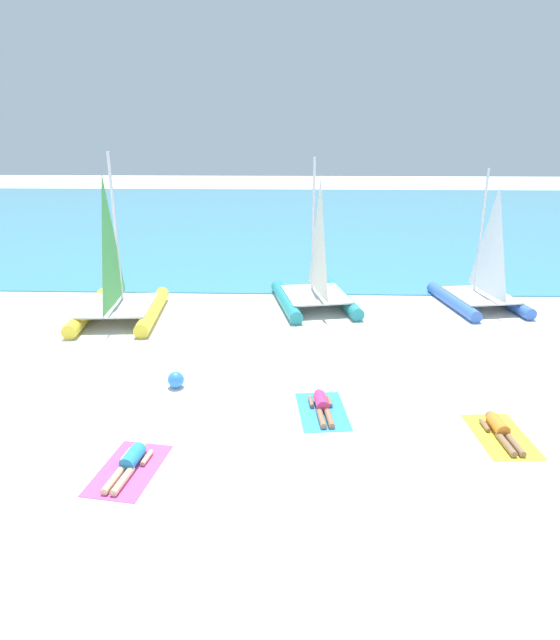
{
  "coord_description": "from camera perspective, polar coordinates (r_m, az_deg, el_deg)",
  "views": [
    {
      "loc": [
        0.51,
        -9.14,
        6.27
      ],
      "look_at": [
        0.0,
        5.33,
        1.2
      ],
      "focal_mm": 30.71,
      "sensor_mm": 36.0,
      "label": 1
    }
  ],
  "objects": [
    {
      "name": "ground_plane",
      "position": [
        20.15,
        0.47,
        1.16
      ],
      "size": [
        120.0,
        120.0,
        0.0
      ],
      "primitive_type": "plane",
      "color": "white"
    },
    {
      "name": "sunbather_middle",
      "position": [
        13.05,
        4.39,
        -8.83
      ],
      "size": [
        0.59,
        1.57,
        0.3
      ],
      "rotation": [
        0.0,
        0.0,
        0.11
      ],
      "color": "#D83372",
      "rests_on": "towel_middle"
    },
    {
      "name": "sunbather_left",
      "position": [
        11.4,
        -15.37,
        -14.09
      ],
      "size": [
        0.63,
        1.57,
        0.3
      ],
      "rotation": [
        0.0,
        0.0,
        -0.14
      ],
      "color": "#268CCC",
      "rests_on": "towel_left"
    },
    {
      "name": "sunbather_right",
      "position": [
        12.97,
        21.97,
        -10.52
      ],
      "size": [
        0.57,
        1.57,
        0.3
      ],
      "rotation": [
        0.0,
        0.0,
        0.08
      ],
      "color": "orange",
      "rests_on": "towel_right"
    },
    {
      "name": "towel_right",
      "position": [
        12.97,
        22.02,
        -11.14
      ],
      "size": [
        1.24,
        1.98,
        0.01
      ],
      "primitive_type": "cube",
      "rotation": [
        0.0,
        0.0,
        0.08
      ],
      "color": "yellow",
      "rests_on": "ground"
    },
    {
      "name": "beach_ball",
      "position": [
        14.31,
        -10.8,
        -6.13
      ],
      "size": [
        0.42,
        0.42,
        0.42
      ],
      "primitive_type": "sphere",
      "color": "#337FE5",
      "rests_on": "ground"
    },
    {
      "name": "ocean_water",
      "position": [
        41.47,
        1.33,
        10.63
      ],
      "size": [
        120.0,
        40.0,
        0.05
      ],
      "primitive_type": "cube",
      "color": "teal",
      "rests_on": "ground"
    },
    {
      "name": "towel_left",
      "position": [
        11.41,
        -15.46,
        -14.79
      ],
      "size": [
        1.36,
        2.04,
        0.01
      ],
      "primitive_type": "cube",
      "rotation": [
        0.0,
        0.0,
        -0.14
      ],
      "color": "#D84C99",
      "rests_on": "ground"
    },
    {
      "name": "sailboat_teal",
      "position": [
        20.23,
        3.69,
        3.55
      ],
      "size": [
        3.39,
        4.54,
        5.35
      ],
      "rotation": [
        0.0,
        0.0,
        0.2
      ],
      "color": "teal",
      "rests_on": "ground"
    },
    {
      "name": "towel_middle",
      "position": [
        13.05,
        4.42,
        -9.45
      ],
      "size": [
        1.3,
        2.01,
        0.01
      ],
      "primitive_type": "cube",
      "rotation": [
        0.0,
        0.0,
        0.11
      ],
      "color": "#338CD8",
      "rests_on": "ground"
    },
    {
      "name": "sailboat_yellow",
      "position": [
        19.65,
        -16.52,
        2.41
      ],
      "size": [
        3.06,
        4.48,
        5.58
      ],
      "rotation": [
        0.0,
        0.0,
        0.08
      ],
      "color": "yellow",
      "rests_on": "ground"
    },
    {
      "name": "sailboat_blue",
      "position": [
        21.53,
        20.2,
        3.2
      ],
      "size": [
        3.06,
        4.17,
        4.96
      ],
      "rotation": [
        0.0,
        0.0,
        0.18
      ],
      "color": "blue",
      "rests_on": "ground"
    }
  ]
}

